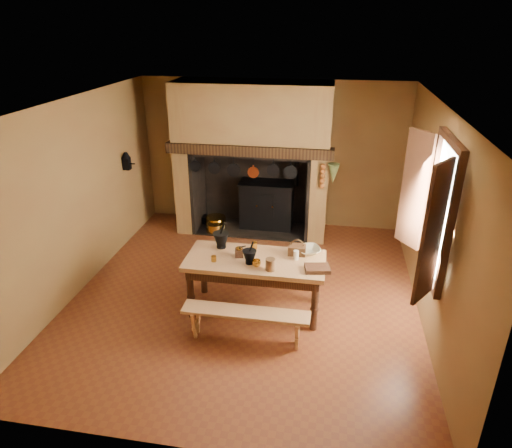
{
  "coord_description": "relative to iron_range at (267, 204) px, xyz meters",
  "views": [
    {
      "loc": [
        1.14,
        -5.7,
        3.79
      ],
      "look_at": [
        0.11,
        0.3,
        1.03
      ],
      "focal_mm": 32.0,
      "sensor_mm": 36.0,
      "label": 1
    }
  ],
  "objects": [
    {
      "name": "bench_front",
      "position": [
        0.25,
        -3.51,
        -0.14
      ],
      "size": [
        1.61,
        0.28,
        0.45
      ],
      "color": "tan",
      "rests_on": "floor"
    },
    {
      "name": "glass_jar",
      "position": [
        0.8,
        -2.73,
        0.4
      ],
      "size": [
        0.09,
        0.09,
        0.13
      ],
      "primitive_type": "cylinder",
      "rotation": [
        0.0,
        0.0,
        0.22
      ],
      "color": "beige",
      "rests_on": "work_table"
    },
    {
      "name": "onion_string",
      "position": [
        1.04,
        -0.66,
        0.85
      ],
      "size": [
        0.12,
        0.1,
        0.46
      ],
      "primitive_type": null,
      "color": "#953F1B",
      "rests_on": "chimney_breast"
    },
    {
      "name": "brass_mug_a",
      "position": [
        -0.28,
        -2.97,
        0.37
      ],
      "size": [
        0.09,
        0.09,
        0.08
      ],
      "primitive_type": "cylinder",
      "rotation": [
        0.0,
        0.0,
        0.31
      ],
      "color": "#B58029",
      "rests_on": "work_table"
    },
    {
      "name": "bench_back",
      "position": [
        0.25,
        -2.09,
        -0.12
      ],
      "size": [
        1.73,
        0.3,
        0.49
      ],
      "color": "tan",
      "rests_on": "floor"
    },
    {
      "name": "stoneware_crock",
      "position": [
        0.5,
        -3.07,
        0.41
      ],
      "size": [
        0.14,
        0.14,
        0.16
      ],
      "primitive_type": "cylinder",
      "rotation": [
        0.0,
        0.0,
        0.09
      ],
      "color": "#51351E",
      "rests_on": "work_table"
    },
    {
      "name": "mortar_large",
      "position": [
        -0.28,
        -2.56,
        0.46
      ],
      "size": [
        0.23,
        0.23,
        0.39
      ],
      "rotation": [
        0.0,
        0.0,
        0.26
      ],
      "color": "black",
      "rests_on": "work_table"
    },
    {
      "name": "ceiling",
      "position": [
        0.04,
        -2.45,
        2.32
      ],
      "size": [
        5.5,
        5.5,
        0.0
      ],
      "primitive_type": "plane",
      "rotation": [
        3.14,
        0.0,
        0.0
      ],
      "color": "silver",
      "rests_on": "back_wall"
    },
    {
      "name": "mixing_bowl",
      "position": [
        0.95,
        -2.52,
        0.37
      ],
      "size": [
        0.42,
        0.42,
        0.08
      ],
      "primitive_type": "imported",
      "rotation": [
        0.0,
        0.0,
        0.39
      ],
      "color": "#BAB38F",
      "rests_on": "work_table"
    },
    {
      "name": "brass_cup",
      "position": [
        0.31,
        -3.01,
        0.38
      ],
      "size": [
        0.15,
        0.15,
        0.09
      ],
      "primitive_type": "imported",
      "rotation": [
        0.0,
        0.0,
        -0.41
      ],
      "color": "#B58029",
      "rests_on": "work_table"
    },
    {
      "name": "mortar_small",
      "position": [
        0.2,
        -2.94,
        0.44
      ],
      "size": [
        0.19,
        0.19,
        0.32
      ],
      "rotation": [
        0.0,
        0.0,
        0.32
      ],
      "color": "black",
      "rests_on": "work_table"
    },
    {
      "name": "back_wall",
      "position": [
        0.04,
        0.3,
        0.92
      ],
      "size": [
        5.0,
        0.02,
        2.8
      ],
      "primitive_type": "cube",
      "color": "olive",
      "rests_on": "floor"
    },
    {
      "name": "wicker_basket",
      "position": [
        0.8,
        -2.58,
        0.41
      ],
      "size": [
        0.24,
        0.17,
        0.23
      ],
      "rotation": [
        0.0,
        0.0,
        0.0
      ],
      "color": "#452914",
      "rests_on": "work_table"
    },
    {
      "name": "chimney_breast",
      "position": [
        -0.26,
        -0.14,
        1.33
      ],
      "size": [
        2.95,
        0.96,
        2.8
      ],
      "color": "olive",
      "rests_on": "floor"
    },
    {
      "name": "wall_front",
      "position": [
        0.04,
        -5.2,
        0.92
      ],
      "size": [
        5.0,
        0.02,
        2.8
      ],
      "primitive_type": "cube",
      "color": "olive",
      "rests_on": "floor"
    },
    {
      "name": "hearth_pans",
      "position": [
        -1.01,
        -0.23,
        -0.39
      ],
      "size": [
        0.51,
        0.62,
        0.2
      ],
      "color": "#B58029",
      "rests_on": "floor"
    },
    {
      "name": "wooden_tray",
      "position": [
        1.1,
        -2.98,
        0.36
      ],
      "size": [
        0.35,
        0.28,
        0.05
      ],
      "primitive_type": "cube",
      "rotation": [
        0.0,
        0.0,
        0.18
      ],
      "color": "#3D2113",
      "rests_on": "work_table"
    },
    {
      "name": "wall_right",
      "position": [
        2.54,
        -2.45,
        0.92
      ],
      "size": [
        0.02,
        5.5,
        2.8
      ],
      "primitive_type": "cube",
      "color": "olive",
      "rests_on": "floor"
    },
    {
      "name": "coffee_grinder",
      "position": [
        0.03,
        -2.78,
        0.4
      ],
      "size": [
        0.16,
        0.13,
        0.17
      ],
      "rotation": [
        0.0,
        0.0,
        0.2
      ],
      "color": "#3D2113",
      "rests_on": "work_table"
    },
    {
      "name": "work_table",
      "position": [
        0.25,
        -2.81,
        0.2
      ],
      "size": [
        1.89,
        0.84,
        0.82
      ],
      "color": "tan",
      "rests_on": "floor"
    },
    {
      "name": "wall_left",
      "position": [
        -2.46,
        -2.45,
        0.92
      ],
      "size": [
        0.02,
        5.5,
        2.8
      ],
      "primitive_type": "cube",
      "color": "olive",
      "rests_on": "floor"
    },
    {
      "name": "hanging_pans",
      "position": [
        -0.3,
        -0.64,
        0.88
      ],
      "size": [
        1.92,
        0.29,
        0.27
      ],
      "color": "black",
      "rests_on": "chimney_breast"
    },
    {
      "name": "iron_range",
      "position": [
        0.0,
        0.0,
        0.0
      ],
      "size": [
        1.12,
        0.55,
        1.6
      ],
      "color": "black",
      "rests_on": "floor"
    },
    {
      "name": "herb_bunch",
      "position": [
        1.22,
        -0.66,
        0.9
      ],
      "size": [
        0.2,
        0.2,
        0.35
      ],
      "primitive_type": "cone",
      "rotation": [
        3.14,
        0.0,
        0.0
      ],
      "color": "#495628",
      "rests_on": "chimney_breast"
    },
    {
      "name": "window",
      "position": [
        2.39,
        -2.85,
        1.22
      ],
      "size": [
        0.39,
        1.75,
        1.76
      ],
      "color": "white",
      "rests_on": "wall_right"
    },
    {
      "name": "floor",
      "position": [
        0.04,
        -2.45,
        -0.48
      ],
      "size": [
        5.5,
        5.5,
        0.0
      ],
      "primitive_type": "plane",
      "color": "brown",
      "rests_on": "ground"
    },
    {
      "name": "brass_mug_b",
      "position": [
        0.19,
        -2.51,
        0.38
      ],
      "size": [
        0.11,
        0.11,
        0.09
      ],
      "primitive_type": "cylinder",
      "rotation": [
        0.0,
        0.0,
        -0.41
      ],
      "color": "#B58029",
      "rests_on": "work_table"
    },
    {
      "name": "wall_coffee_mill",
      "position": [
        -2.38,
        -0.9,
        1.03
      ],
      "size": [
        0.23,
        0.16,
        0.31
      ],
      "color": "black",
      "rests_on": "wall_left"
    }
  ]
}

